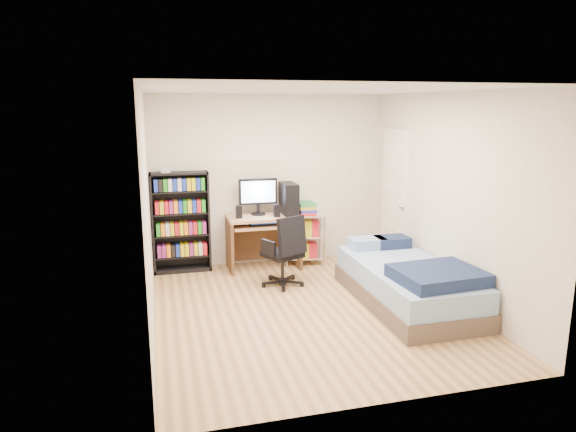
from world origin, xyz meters
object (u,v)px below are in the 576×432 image
object	(u,v)px
office_chair	(284,264)
bed	(408,282)
media_shelf	(181,221)
computer_desk	(270,220)

from	to	relation	value
office_chair	bed	bearing A→B (deg)	-61.95
office_chair	media_shelf	bearing A→B (deg)	117.64
media_shelf	computer_desk	bearing A→B (deg)	-4.22
media_shelf	computer_desk	size ratio (longest dim) A/B	1.14
media_shelf	office_chair	world-z (taller)	media_shelf
media_shelf	computer_desk	distance (m)	1.27
computer_desk	office_chair	size ratio (longest dim) A/B	1.36
office_chair	bed	xyz separation A→B (m)	(1.28, -0.97, -0.04)
bed	computer_desk	bearing A→B (deg)	124.54
media_shelf	bed	size ratio (longest dim) A/B	0.70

